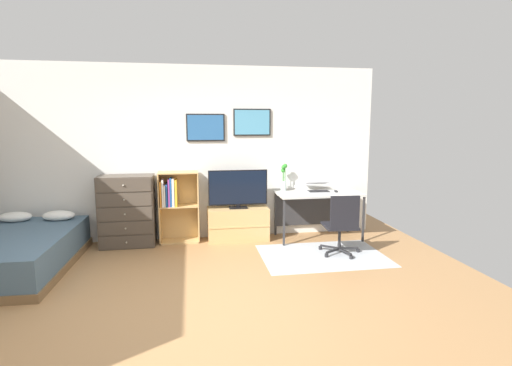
% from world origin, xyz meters
% --- Properties ---
extents(ground_plane, '(7.20, 7.20, 0.00)m').
position_xyz_m(ground_plane, '(0.00, 0.00, 0.00)').
color(ground_plane, '#A87A4C').
extents(wall_back_with_posters, '(6.12, 0.09, 2.70)m').
position_xyz_m(wall_back_with_posters, '(0.01, 2.43, 1.36)').
color(wall_back_with_posters, silver).
rests_on(wall_back_with_posters, ground_plane).
extents(area_rug, '(1.70, 1.20, 0.01)m').
position_xyz_m(area_rug, '(1.88, 1.22, 0.00)').
color(area_rug, '#B2B7BC').
rests_on(area_rug, ground_plane).
extents(bed, '(1.37, 2.08, 0.58)m').
position_xyz_m(bed, '(-2.09, 1.35, 0.23)').
color(bed, brown).
rests_on(bed, ground_plane).
extents(dresser, '(0.79, 0.46, 1.06)m').
position_xyz_m(dresser, '(-0.85, 2.15, 0.53)').
color(dresser, '#4C4238').
rests_on(dresser, ground_plane).
extents(bookshelf, '(0.60, 0.30, 1.09)m').
position_xyz_m(bookshelf, '(-0.15, 2.22, 0.64)').
color(bookshelf, tan).
rests_on(bookshelf, ground_plane).
extents(tv_stand, '(0.94, 0.41, 0.51)m').
position_xyz_m(tv_stand, '(0.81, 2.17, 0.26)').
color(tv_stand, tan).
rests_on(tv_stand, ground_plane).
extents(television, '(0.91, 0.16, 0.60)m').
position_xyz_m(television, '(0.81, 2.15, 0.81)').
color(television, black).
rests_on(television, tv_stand).
extents(desk, '(1.32, 0.65, 0.74)m').
position_xyz_m(desk, '(2.08, 2.13, 0.61)').
color(desk, silver).
rests_on(desk, ground_plane).
extents(office_chair, '(0.57, 0.58, 0.86)m').
position_xyz_m(office_chair, '(2.14, 1.21, 0.46)').
color(office_chair, '#232326').
rests_on(office_chair, ground_plane).
extents(laptop, '(0.38, 0.41, 0.16)m').
position_xyz_m(laptop, '(2.10, 2.17, 0.80)').
color(laptop, '#B7B7BC').
rests_on(laptop, desk).
extents(computer_mouse, '(0.06, 0.10, 0.03)m').
position_xyz_m(computer_mouse, '(2.36, 2.05, 0.76)').
color(computer_mouse, '#262628').
rests_on(computer_mouse, desk).
extents(bamboo_vase, '(0.10, 0.10, 0.44)m').
position_xyz_m(bamboo_vase, '(1.57, 2.29, 0.95)').
color(bamboo_vase, silver).
rests_on(bamboo_vase, desk).
extents(wine_glass, '(0.07, 0.07, 0.18)m').
position_xyz_m(wine_glass, '(1.69, 1.97, 0.87)').
color(wine_glass, silver).
rests_on(wine_glass, desk).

